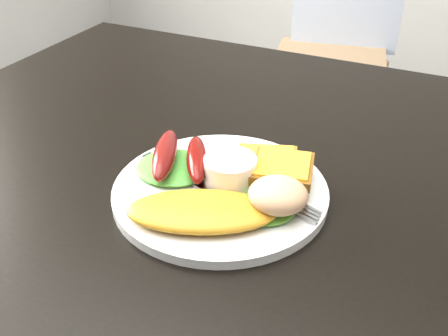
# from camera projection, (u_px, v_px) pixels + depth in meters

# --- Properties ---
(dining_table) EXTENTS (1.20, 0.80, 0.04)m
(dining_table) POSITION_uv_depth(u_px,v_px,m) (308.00, 190.00, 0.65)
(dining_table) COLOR black
(dining_table) RESTS_ON ground
(dining_chair) EXTENTS (0.43, 0.43, 0.04)m
(dining_chair) POSITION_uv_depth(u_px,v_px,m) (329.00, 65.00, 1.75)
(dining_chair) COLOR #A3805A
(dining_chair) RESTS_ON ground
(person) EXTENTS (0.51, 0.38, 1.31)m
(person) POSITION_uv_depth(u_px,v_px,m) (352.00, 64.00, 1.21)
(person) COLOR navy
(person) RESTS_ON ground
(plate) EXTENTS (0.25, 0.25, 0.01)m
(plate) POSITION_uv_depth(u_px,v_px,m) (220.00, 191.00, 0.60)
(plate) COLOR white
(plate) RESTS_ON dining_table
(lettuce_left) EXTENTS (0.11, 0.11, 0.01)m
(lettuce_left) POSITION_uv_depth(u_px,v_px,m) (174.00, 167.00, 0.63)
(lettuce_left) COLOR #2A8F1E
(lettuce_left) RESTS_ON plate
(lettuce_right) EXTENTS (0.08, 0.07, 0.01)m
(lettuce_right) POSITION_uv_depth(u_px,v_px,m) (262.00, 206.00, 0.56)
(lettuce_right) COLOR green
(lettuce_right) RESTS_ON plate
(omelette) EXTENTS (0.17, 0.13, 0.02)m
(omelette) POSITION_uv_depth(u_px,v_px,m) (202.00, 211.00, 0.54)
(omelette) COLOR orange
(omelette) RESTS_ON plate
(sausage_a) EXTENTS (0.07, 0.11, 0.03)m
(sausage_a) POSITION_uv_depth(u_px,v_px,m) (165.00, 154.00, 0.62)
(sausage_a) COLOR maroon
(sausage_a) RESTS_ON lettuce_left
(sausage_b) EXTENTS (0.07, 0.10, 0.02)m
(sausage_b) POSITION_uv_depth(u_px,v_px,m) (197.00, 159.00, 0.61)
(sausage_b) COLOR #660C0A
(sausage_b) RESTS_ON lettuce_left
(ramekin) EXTENTS (0.08, 0.08, 0.04)m
(ramekin) POSITION_uv_depth(u_px,v_px,m) (230.00, 172.00, 0.59)
(ramekin) COLOR white
(ramekin) RESTS_ON plate
(toast_a) EXTENTS (0.09, 0.09, 0.01)m
(toast_a) POSITION_uv_depth(u_px,v_px,m) (267.00, 164.00, 0.63)
(toast_a) COLOR olive
(toast_a) RESTS_ON plate
(toast_b) EXTENTS (0.08, 0.08, 0.01)m
(toast_b) POSITION_uv_depth(u_px,v_px,m) (282.00, 169.00, 0.59)
(toast_b) COLOR brown
(toast_b) RESTS_ON toast_a
(potato_salad) EXTENTS (0.08, 0.07, 0.03)m
(potato_salad) POSITION_uv_depth(u_px,v_px,m) (278.00, 195.00, 0.54)
(potato_salad) COLOR beige
(potato_salad) RESTS_ON lettuce_right
(fork) EXTENTS (0.17, 0.07, 0.00)m
(fork) POSITION_uv_depth(u_px,v_px,m) (195.00, 182.00, 0.60)
(fork) COLOR #ADAFB7
(fork) RESTS_ON plate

